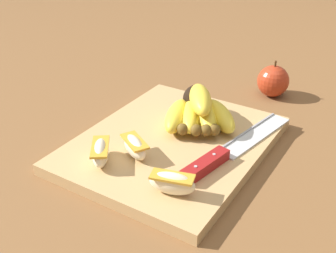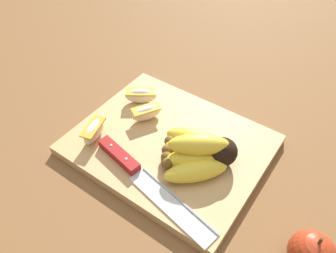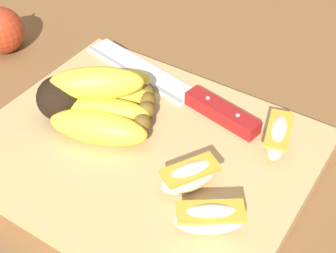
% 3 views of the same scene
% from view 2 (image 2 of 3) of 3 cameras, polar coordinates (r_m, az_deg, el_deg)
% --- Properties ---
extents(ground_plane, '(6.00, 6.00, 0.00)m').
position_cam_2_polar(ground_plane, '(0.66, -1.26, -4.01)').
color(ground_plane, brown).
extents(cutting_board, '(0.37, 0.29, 0.02)m').
position_cam_2_polar(cutting_board, '(0.66, 0.27, -3.18)').
color(cutting_board, tan).
rests_on(cutting_board, ground_plane).
extents(banana_bunch, '(0.15, 0.16, 0.07)m').
position_cam_2_polar(banana_bunch, '(0.60, 5.43, -4.47)').
color(banana_bunch, black).
rests_on(banana_bunch, cutting_board).
extents(chefs_knife, '(0.28, 0.08, 0.02)m').
position_cam_2_polar(chefs_knife, '(0.60, -5.57, -7.69)').
color(chefs_knife, silver).
rests_on(chefs_knife, cutting_board).
extents(apple_wedge_near, '(0.04, 0.07, 0.04)m').
position_cam_2_polar(apple_wedge_near, '(0.66, -12.75, -0.72)').
color(apple_wedge_near, '#F4E5C1').
rests_on(apple_wedge_near, cutting_board).
extents(apple_wedge_middle, '(0.05, 0.07, 0.03)m').
position_cam_2_polar(apple_wedge_middle, '(0.68, -3.78, 2.45)').
color(apple_wedge_middle, '#F4E5C1').
rests_on(apple_wedge_middle, cutting_board).
extents(apple_wedge_far, '(0.07, 0.06, 0.03)m').
position_cam_2_polar(apple_wedge_far, '(0.72, -4.75, 5.38)').
color(apple_wedge_far, '#F4E5C1').
rests_on(apple_wedge_far, cutting_board).
extents(whole_apple, '(0.07, 0.07, 0.08)m').
position_cam_2_polar(whole_apple, '(0.55, 23.63, -19.53)').
color(whole_apple, '#AD3319').
rests_on(whole_apple, ground_plane).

